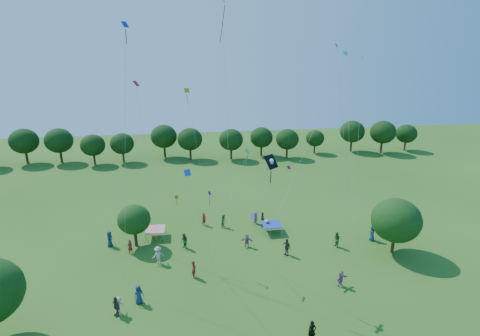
% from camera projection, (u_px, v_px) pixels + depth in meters
% --- Properties ---
extents(near_tree_north, '(3.57, 3.57, 4.83)m').
position_uv_depth(near_tree_north, '(134.00, 220.00, 40.72)').
color(near_tree_north, '#422B19').
rests_on(near_tree_north, ground).
extents(near_tree_east, '(5.12, 5.12, 6.14)m').
position_uv_depth(near_tree_east, '(396.00, 220.00, 39.12)').
color(near_tree_east, '#422B19').
rests_on(near_tree_east, ground).
extents(treeline, '(88.01, 8.77, 6.77)m').
position_uv_depth(treeline, '(200.00, 138.00, 73.59)').
color(treeline, '#422B19').
rests_on(treeline, ground).
extents(tent_red_stripe, '(2.20, 2.20, 1.10)m').
position_uv_depth(tent_red_stripe, '(155.00, 229.00, 43.21)').
color(tent_red_stripe, red).
rests_on(tent_red_stripe, ground).
extents(tent_blue, '(2.20, 2.20, 1.10)m').
position_uv_depth(tent_blue, '(272.00, 224.00, 44.44)').
color(tent_blue, '#1B3AB0').
rests_on(tent_blue, ground).
extents(man_in_black, '(0.66, 0.43, 1.73)m').
position_uv_depth(man_in_black, '(312.00, 331.00, 27.88)').
color(man_in_black, black).
rests_on(man_in_black, ground).
extents(crowd_person_0, '(0.73, 1.00, 1.83)m').
position_uv_depth(crowd_person_0, '(372.00, 233.00, 42.59)').
color(crowd_person_0, navy).
rests_on(crowd_person_0, ground).
extents(crowd_person_1, '(0.69, 0.67, 1.57)m').
position_uv_depth(crowd_person_1, '(130.00, 247.00, 39.92)').
color(crowd_person_1, maroon).
rests_on(crowd_person_1, ground).
extents(crowd_person_2, '(0.87, 1.01, 1.80)m').
position_uv_depth(crowd_person_2, '(184.00, 241.00, 40.82)').
color(crowd_person_2, '#24552D').
rests_on(crowd_person_2, ground).
extents(crowd_person_3, '(1.33, 0.92, 1.87)m').
position_uv_depth(crowd_person_3, '(158.00, 255.00, 38.03)').
color(crowd_person_3, beige).
rests_on(crowd_person_3, ground).
extents(crowd_person_4, '(0.78, 1.13, 1.76)m').
position_uv_depth(crowd_person_4, '(262.00, 219.00, 46.26)').
color(crowd_person_4, '#473B39').
rests_on(crowd_person_4, ground).
extents(crowd_person_5, '(1.00, 1.57, 1.58)m').
position_uv_depth(crowd_person_5, '(255.00, 218.00, 46.67)').
color(crowd_person_5, '#9E5EA2').
rests_on(crowd_person_5, ground).
extents(crowd_person_6, '(0.61, 0.94, 1.79)m').
position_uv_depth(crowd_person_6, '(109.00, 239.00, 41.36)').
color(crowd_person_6, navy).
rests_on(crowd_person_6, ground).
extents(crowd_person_7, '(0.48, 0.70, 1.79)m').
position_uv_depth(crowd_person_7, '(194.00, 269.00, 35.67)').
color(crowd_person_7, maroon).
rests_on(crowd_person_7, ground).
extents(crowd_person_8, '(0.57, 0.93, 1.80)m').
position_uv_depth(crowd_person_8, '(336.00, 240.00, 41.10)').
color(crowd_person_8, '#2C652B').
rests_on(crowd_person_8, ground).
extents(crowd_person_9, '(0.56, 1.04, 1.51)m').
position_uv_depth(crowd_person_9, '(267.00, 225.00, 44.82)').
color(crowd_person_9, '#B4A990').
rests_on(crowd_person_9, ground).
extents(crowd_person_10, '(1.02, 1.12, 1.79)m').
position_uv_depth(crowd_person_10, '(116.00, 306.00, 30.54)').
color(crowd_person_10, '#3D3631').
rests_on(crowd_person_10, ground).
extents(crowd_person_11, '(1.55, 1.20, 1.59)m').
position_uv_depth(crowd_person_11, '(341.00, 279.00, 34.35)').
color(crowd_person_11, '#93568C').
rests_on(crowd_person_11, ground).
extents(crowd_person_12, '(0.98, 0.82, 1.74)m').
position_uv_depth(crowd_person_12, '(139.00, 294.00, 32.03)').
color(crowd_person_12, navy).
rests_on(crowd_person_12, ground).
extents(crowd_person_13, '(0.74, 0.71, 1.67)m').
position_uv_depth(crowd_person_13, '(204.00, 219.00, 46.28)').
color(crowd_person_13, maroon).
rests_on(crowd_person_13, ground).
extents(crowd_person_14, '(0.88, 0.94, 1.70)m').
position_uv_depth(crowd_person_14, '(224.00, 221.00, 45.75)').
color(crowd_person_14, '#2A6331').
rests_on(crowd_person_14, ground).
extents(crowd_person_15, '(0.85, 1.13, 1.58)m').
position_uv_depth(crowd_person_15, '(119.00, 306.00, 30.75)').
color(crowd_person_15, '#B29C8E').
rests_on(crowd_person_15, ground).
extents(crowd_person_16, '(0.99, 1.22, 1.90)m').
position_uv_depth(crowd_person_16, '(287.00, 247.00, 39.56)').
color(crowd_person_16, '#3A352F').
rests_on(crowd_person_16, ground).
extents(crowd_person_17, '(1.50, 0.83, 1.52)m').
position_uv_depth(crowd_person_17, '(247.00, 241.00, 41.25)').
color(crowd_person_17, '#98587F').
rests_on(crowd_person_17, ground).
extents(pirate_kite, '(1.37, 2.73, 11.11)m').
position_uv_depth(pirate_kite, '(271.00, 163.00, 31.48)').
color(pirate_kite, black).
extents(red_high_kite, '(0.49, 4.62, 24.02)m').
position_uv_depth(red_high_kite, '(224.00, 50.00, 31.52)').
color(red_high_kite, red).
extents(small_kite_0, '(1.19, 1.48, 16.73)m').
position_uv_depth(small_kite_0, '(140.00, 117.00, 36.67)').
color(small_kite_0, red).
extents(small_kite_1, '(3.44, 0.73, 20.11)m').
position_uv_depth(small_kite_1, '(342.00, 118.00, 36.42)').
color(small_kite_1, orange).
extents(small_kite_2, '(2.38, 5.69, 15.10)m').
position_uv_depth(small_kite_2, '(191.00, 115.00, 45.28)').
color(small_kite_2, '#C78511').
extents(small_kite_3, '(0.81, 1.41, 19.05)m').
position_uv_depth(small_kite_3, '(359.00, 120.00, 36.84)').
color(small_kite_3, '#1A943E').
extents(small_kite_4, '(1.90, 3.02, 21.74)m').
position_uv_depth(small_kite_4, '(125.00, 92.00, 30.70)').
color(small_kite_4, '#1323C3').
extents(small_kite_5, '(0.41, 1.96, 6.66)m').
position_uv_depth(small_kite_5, '(210.00, 206.00, 35.89)').
color(small_kite_5, '#681689').
extents(small_kite_6, '(1.83, 3.53, 5.45)m').
position_uv_depth(small_kite_6, '(253.00, 220.00, 34.40)').
color(small_kite_6, silver).
extents(small_kite_7, '(1.54, 9.07, 19.35)m').
position_uv_depth(small_kite_7, '(347.00, 93.00, 45.19)').
color(small_kite_7, '#0DCEAA').
extents(small_kite_8, '(0.52, 3.59, 7.67)m').
position_uv_depth(small_kite_8, '(286.00, 179.00, 41.19)').
color(small_kite_8, '#C20B3E').
extents(small_kite_9, '(2.31, 1.42, 5.83)m').
position_uv_depth(small_kite_9, '(173.00, 207.00, 37.49)').
color(small_kite_9, '#D5500B').
extents(small_kite_10, '(6.62, 5.51, 11.33)m').
position_uv_depth(small_kite_10, '(309.00, 140.00, 48.14)').
color(small_kite_10, '#BFCA12').
extents(small_kite_11, '(3.41, 2.59, 11.80)m').
position_uv_depth(small_kite_11, '(238.00, 178.00, 31.85)').
color(small_kite_11, '#198A49').
extents(small_kite_12, '(2.32, 6.63, 11.57)m').
position_uv_depth(small_kite_12, '(195.00, 201.00, 28.65)').
color(small_kite_12, blue).
extents(small_kite_13, '(1.81, 2.25, 7.30)m').
position_uv_depth(small_kite_13, '(269.00, 180.00, 41.79)').
color(small_kite_13, purple).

